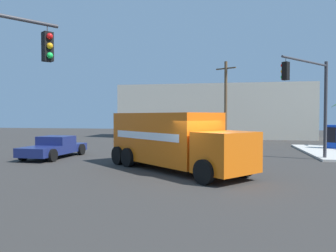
# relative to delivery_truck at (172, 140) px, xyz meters

# --- Properties ---
(ground_plane) EXTENTS (100.00, 100.00, 0.00)m
(ground_plane) POSITION_rel_delivery_truck_xyz_m (1.61, -2.19, -1.50)
(ground_plane) COLOR #33302D
(delivery_truck) EXTENTS (7.95, 7.32, 2.86)m
(delivery_truck) POSITION_rel_delivery_truck_xyz_m (0.00, 0.00, 0.00)
(delivery_truck) COLOR orange
(delivery_truck) RESTS_ON ground
(traffic_light_primary) EXTENTS (3.28, 3.91, 5.89)m
(traffic_light_primary) POSITION_rel_delivery_truck_xyz_m (7.55, 4.21, 2.57)
(traffic_light_primary) COLOR #38383D
(traffic_light_primary) RESTS_ON sidewalk_corner_far
(pickup_navy) EXTENTS (2.43, 5.28, 1.38)m
(pickup_navy) POSITION_rel_delivery_truck_xyz_m (-8.35, 3.22, -0.77)
(pickup_navy) COLOR navy
(pickup_navy) RESTS_ON ground
(vending_machine_blue) EXTENTS (1.17, 1.14, 1.85)m
(vending_machine_blue) POSITION_rel_delivery_truck_xyz_m (10.84, 11.55, -0.43)
(vending_machine_blue) COLOR #0F38B2
(vending_machine_blue) RESTS_ON sidewalk_corner_far
(utility_pole) EXTENTS (1.98, 1.17, 8.14)m
(utility_pole) POSITION_rel_delivery_truck_xyz_m (2.38, 17.09, 2.72)
(utility_pole) COLOR brown
(utility_pole) RESTS_ON ground
(building_backdrop) EXTENTS (22.92, 6.00, 6.45)m
(building_backdrop) POSITION_rel_delivery_truck_xyz_m (0.83, 24.44, 1.73)
(building_backdrop) COLOR beige
(building_backdrop) RESTS_ON ground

